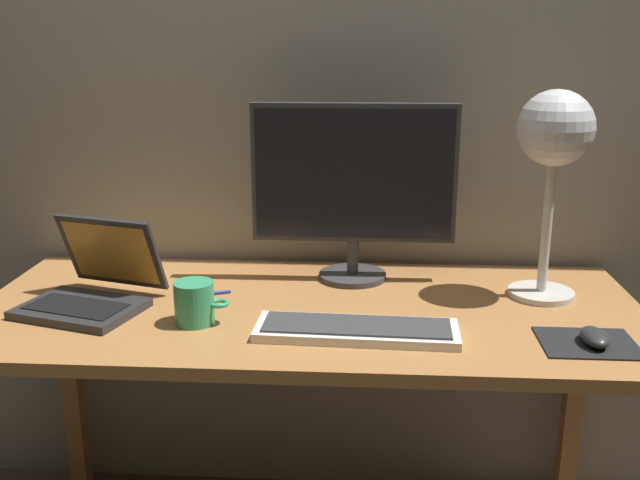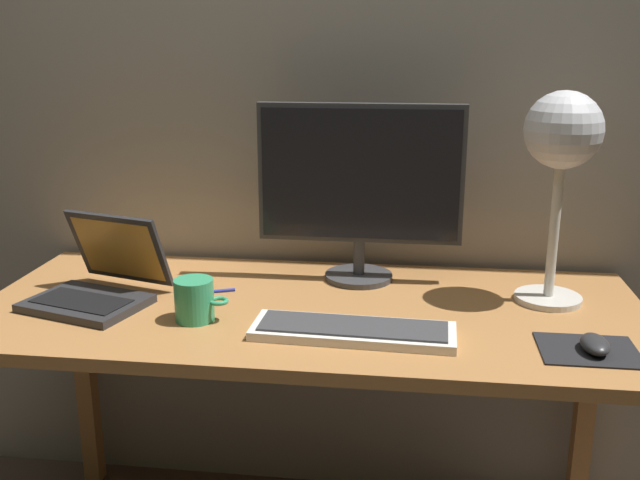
# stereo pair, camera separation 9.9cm
# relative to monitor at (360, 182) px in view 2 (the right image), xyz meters

# --- Properties ---
(back_wall) EXTENTS (4.80, 0.06, 2.60)m
(back_wall) POSITION_rel_monitor_xyz_m (-0.10, 0.19, 0.30)
(back_wall) COLOR gray
(back_wall) RESTS_ON ground
(desk) EXTENTS (1.60, 0.70, 0.74)m
(desk) POSITION_rel_monitor_xyz_m (-0.10, -0.21, -0.34)
(desk) COLOR #A8703D
(desk) RESTS_ON ground
(monitor) EXTENTS (0.53, 0.18, 0.46)m
(monitor) POSITION_rel_monitor_xyz_m (0.00, 0.00, 0.00)
(monitor) COLOR #38383A
(monitor) RESTS_ON desk
(keyboard_main) EXTENTS (0.45, 0.16, 0.03)m
(keyboard_main) POSITION_rel_monitor_xyz_m (0.02, -0.38, -0.25)
(keyboard_main) COLOR silver
(keyboard_main) RESTS_ON desk
(laptop) EXTENTS (0.33, 0.34, 0.21)m
(laptop) POSITION_rel_monitor_xyz_m (-0.61, -0.23, -0.21)
(laptop) COLOR #28282B
(laptop) RESTS_ON desk
(desk_lamp) EXTENTS (0.18, 0.18, 0.51)m
(desk_lamp) POSITION_rel_monitor_xyz_m (0.47, -0.10, 0.12)
(desk_lamp) COLOR beige
(desk_lamp) RESTS_ON desk
(mousepad) EXTENTS (0.20, 0.16, 0.00)m
(mousepad) POSITION_rel_monitor_xyz_m (0.50, -0.39, -0.26)
(mousepad) COLOR black
(mousepad) RESTS_ON desk
(mouse) EXTENTS (0.06, 0.10, 0.03)m
(mouse) POSITION_rel_monitor_xyz_m (0.51, -0.40, -0.24)
(mouse) COLOR #28282B
(mouse) RESTS_ON mousepad
(coffee_mug) EXTENTS (0.12, 0.09, 0.10)m
(coffee_mug) POSITION_rel_monitor_xyz_m (-0.35, -0.33, -0.21)
(coffee_mug) COLOR #339966
(coffee_mug) RESTS_ON desk
(pen) EXTENTS (0.13, 0.06, 0.01)m
(pen) POSITION_rel_monitor_xyz_m (-0.37, -0.16, -0.26)
(pen) COLOR #2633A5
(pen) RESTS_ON desk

